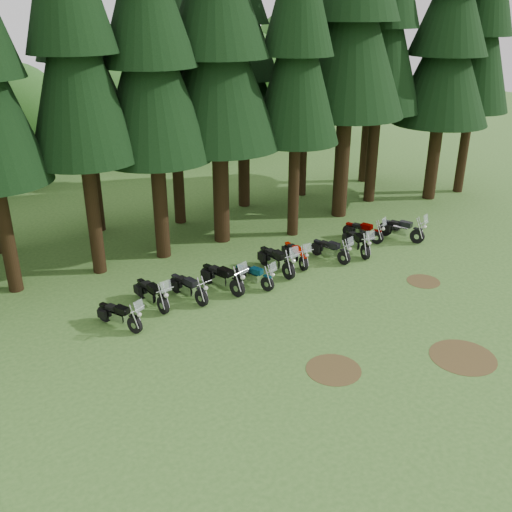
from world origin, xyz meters
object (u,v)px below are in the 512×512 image
at_px(motorcycle_4, 254,276).
at_px(motorcycle_5, 277,261).
at_px(motorcycle_1, 152,294).
at_px(motorcycle_10, 402,230).
at_px(motorcycle_7, 331,250).
at_px(motorcycle_8, 357,243).
at_px(motorcycle_3, 222,278).
at_px(motorcycle_2, 188,288).
at_px(motorcycle_0, 119,316).
at_px(motorcycle_6, 296,255).
at_px(motorcycle_9, 363,231).

relative_size(motorcycle_4, motorcycle_5, 0.84).
bearing_deg(motorcycle_1, motorcycle_10, -7.99).
xyz_separation_m(motorcycle_4, motorcycle_7, (4.42, 0.11, 0.02)).
height_order(motorcycle_1, motorcycle_8, motorcycle_8).
bearing_deg(motorcycle_4, motorcycle_3, 143.50).
distance_m(motorcycle_2, motorcycle_4, 2.84).
bearing_deg(motorcycle_3, motorcycle_10, -15.09).
relative_size(motorcycle_5, motorcycle_8, 1.07).
relative_size(motorcycle_1, motorcycle_10, 0.97).
bearing_deg(motorcycle_7, motorcycle_5, 160.90).
xyz_separation_m(motorcycle_1, motorcycle_7, (8.61, -0.80, -0.03)).
bearing_deg(motorcycle_3, motorcycle_8, -15.56).
relative_size(motorcycle_0, motorcycle_10, 0.87).
bearing_deg(motorcycle_2, motorcycle_7, -13.01).
relative_size(motorcycle_0, motorcycle_3, 0.85).
bearing_deg(motorcycle_8, motorcycle_10, 14.98).
xyz_separation_m(motorcycle_5, motorcycle_6, (1.22, 0.16, -0.07)).
bearing_deg(motorcycle_7, motorcycle_0, 169.12).
height_order(motorcycle_0, motorcycle_9, motorcycle_9).
xyz_separation_m(motorcycle_7, motorcycle_9, (2.93, 0.80, 0.00)).
xyz_separation_m(motorcycle_2, motorcycle_3, (1.53, -0.12, 0.05)).
height_order(motorcycle_3, motorcycle_4, motorcycle_3).
distance_m(motorcycle_0, motorcycle_1, 1.87).
bearing_deg(motorcycle_6, motorcycle_3, -165.14).
xyz_separation_m(motorcycle_1, motorcycle_6, (7.02, -0.23, -0.04)).
bearing_deg(motorcycle_1, motorcycle_8, -8.70).
bearing_deg(motorcycle_5, motorcycle_9, 4.34).
height_order(motorcycle_4, motorcycle_7, motorcycle_7).
bearing_deg(motorcycle_1, motorcycle_2, -16.87).
distance_m(motorcycle_8, motorcycle_9, 1.62).
distance_m(motorcycle_1, motorcycle_3, 2.98).
height_order(motorcycle_3, motorcycle_9, motorcycle_3).
height_order(motorcycle_2, motorcycle_3, motorcycle_3).
bearing_deg(motorcycle_0, motorcycle_2, -13.74).
relative_size(motorcycle_2, motorcycle_6, 1.04).
height_order(motorcycle_4, motorcycle_10, motorcycle_10).
height_order(motorcycle_0, motorcycle_3, motorcycle_3).
distance_m(motorcycle_4, motorcycle_5, 1.69).
bearing_deg(motorcycle_9, motorcycle_6, 164.50).
relative_size(motorcycle_4, motorcycle_7, 0.95).
bearing_deg(motorcycle_1, motorcycle_9, -3.55).
relative_size(motorcycle_7, motorcycle_9, 1.01).
xyz_separation_m(motorcycle_0, motorcycle_6, (8.71, 0.55, 0.00)).
bearing_deg(motorcycle_1, motorcycle_5, -7.41).
distance_m(motorcycle_2, motorcycle_5, 4.39).
bearing_deg(motorcycle_10, motorcycle_0, 161.64).
bearing_deg(motorcycle_3, motorcycle_6, -8.70).
height_order(motorcycle_1, motorcycle_3, motorcycle_3).
height_order(motorcycle_0, motorcycle_4, motorcycle_0).
bearing_deg(motorcycle_8, motorcycle_3, -166.64).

